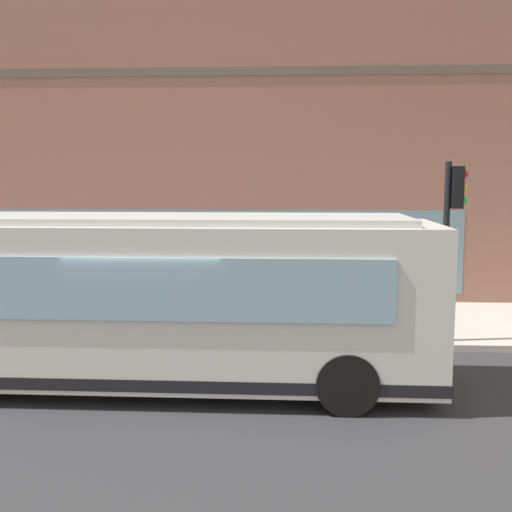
# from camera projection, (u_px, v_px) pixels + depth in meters

# --- Properties ---
(ground) EXTENTS (120.00, 120.00, 0.00)m
(ground) POSITION_uv_depth(u_px,v_px,m) (159.00, 388.00, 11.03)
(ground) COLOR #2D2D30
(sidewalk_curb) EXTENTS (4.67, 40.00, 0.15)m
(sidewalk_curb) POSITION_uv_depth(u_px,v_px,m) (198.00, 320.00, 15.91)
(sidewalk_curb) COLOR #B2ADA3
(sidewalk_curb) RESTS_ON ground
(building_corner) EXTENTS (7.83, 20.85, 12.13)m
(building_corner) POSITION_uv_depth(u_px,v_px,m) (222.00, 109.00, 21.32)
(building_corner) COLOR #8C5B4C
(building_corner) RESTS_ON ground
(city_bus_nearside) EXTENTS (2.67, 10.06, 3.07)m
(city_bus_nearside) POSITION_uv_depth(u_px,v_px,m) (149.00, 301.00, 10.96)
(city_bus_nearside) COLOR silver
(city_bus_nearside) RESTS_ON ground
(traffic_light_near_corner) EXTENTS (0.32, 0.49, 3.92)m
(traffic_light_near_corner) POSITION_uv_depth(u_px,v_px,m) (452.00, 217.00, 13.33)
(traffic_light_near_corner) COLOR black
(traffic_light_near_corner) RESTS_ON sidewalk_curb
(fire_hydrant) EXTENTS (0.35, 0.35, 0.74)m
(fire_hydrant) POSITION_uv_depth(u_px,v_px,m) (348.00, 297.00, 16.69)
(fire_hydrant) COLOR red
(fire_hydrant) RESTS_ON sidewalk_curb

